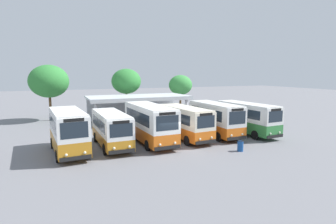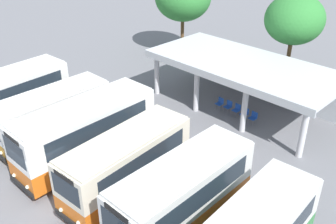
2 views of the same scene
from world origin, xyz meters
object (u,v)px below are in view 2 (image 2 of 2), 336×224
object	(u,v)px
waiting_chair_fourth_seat	(245,113)
city_bus_nearest_orange	(15,94)
city_bus_second_in_row	(52,113)
city_bus_fourth_amber	(127,162)
waiting_chair_middle_seat	(237,109)
waiting_chair_fifth_seat	(253,117)
city_bus_middle_cream	(86,131)
waiting_chair_end_by_column	(220,103)
waiting_chair_second_from_end	(228,106)
city_bus_fifth_blue	(183,194)

from	to	relation	value
waiting_chair_fourth_seat	city_bus_nearest_orange	bearing A→B (deg)	-135.39
city_bus_second_in_row	city_bus_fourth_amber	xyz separation A→B (m)	(7.03, -0.07, 0.07)
city_bus_second_in_row	waiting_chair_middle_seat	size ratio (longest dim) A/B	8.39
city_bus_nearest_orange	waiting_chair_fifth_seat	bearing A→B (deg)	42.65
waiting_chair_middle_seat	city_bus_middle_cream	bearing A→B (deg)	-105.90
city_bus_fourth_amber	waiting_chair_fourth_seat	bearing A→B (deg)	90.04
city_bus_nearest_orange	waiting_chair_end_by_column	bearing A→B (deg)	50.95
waiting_chair_second_from_end	city_bus_second_in_row	bearing A→B (deg)	-119.59
city_bus_fourth_amber	city_bus_fifth_blue	distance (m)	3.52
waiting_chair_end_by_column	waiting_chair_fifth_seat	xyz separation A→B (m)	(2.77, -0.08, 0.00)
city_bus_fifth_blue	waiting_chair_fourth_seat	bearing A→B (deg)	109.79
city_bus_fourth_amber	waiting_chair_second_from_end	bearing A→B (deg)	97.94
city_bus_fifth_blue	waiting_chair_fifth_seat	bearing A→B (deg)	106.19
city_bus_second_in_row	waiting_chair_fourth_seat	size ratio (longest dim) A/B	8.39
city_bus_middle_cream	city_bus_fifth_blue	bearing A→B (deg)	0.14
city_bus_fourth_amber	waiting_chair_second_from_end	distance (m)	10.17
waiting_chair_fourth_seat	waiting_chair_middle_seat	bearing A→B (deg)	173.06
city_bus_fifth_blue	city_bus_fourth_amber	bearing A→B (deg)	-177.76
city_bus_fourth_amber	waiting_chair_end_by_column	world-z (taller)	city_bus_fourth_amber
city_bus_middle_cream	waiting_chair_end_by_column	size ratio (longest dim) A/B	9.38
waiting_chair_fifth_seat	waiting_chair_fourth_seat	bearing A→B (deg)	176.08
city_bus_second_in_row	waiting_chair_middle_seat	xyz separation A→B (m)	(6.33, 9.93, -1.14)
waiting_chair_middle_seat	waiting_chair_fourth_seat	size ratio (longest dim) A/B	1.00
city_bus_nearest_orange	city_bus_fourth_amber	bearing A→B (deg)	2.58
city_bus_fourth_amber	waiting_chair_fifth_seat	xyz separation A→B (m)	(0.69, 9.87, -1.22)
city_bus_fourth_amber	waiting_chair_fourth_seat	xyz separation A→B (m)	(-0.01, 9.92, -1.22)
city_bus_nearest_orange	city_bus_second_in_row	world-z (taller)	city_bus_nearest_orange
city_bus_middle_cream	city_bus_fourth_amber	distance (m)	3.52
city_bus_fourth_amber	city_bus_fifth_blue	size ratio (longest dim) A/B	1.00
city_bus_fourth_amber	waiting_chair_second_from_end	world-z (taller)	city_bus_fourth_amber
waiting_chair_end_by_column	waiting_chair_fifth_seat	world-z (taller)	same
waiting_chair_fourth_seat	waiting_chair_fifth_seat	size ratio (longest dim) A/B	1.00
city_bus_nearest_orange	city_bus_second_in_row	distance (m)	3.56
waiting_chair_end_by_column	waiting_chair_middle_seat	distance (m)	1.39
city_bus_nearest_orange	waiting_chair_end_by_column	distance (m)	13.49
waiting_chair_end_by_column	city_bus_fifth_blue	bearing A→B (deg)	-60.28
city_bus_fourth_amber	waiting_chair_fifth_seat	distance (m)	9.97
waiting_chair_fifth_seat	city_bus_fourth_amber	bearing A→B (deg)	-93.98
city_bus_second_in_row	waiting_chair_second_from_end	xyz separation A→B (m)	(5.64, 9.93, -1.14)
city_bus_fifth_blue	waiting_chair_fifth_seat	world-z (taller)	city_bus_fifth_blue
city_bus_nearest_orange	city_bus_fourth_amber	size ratio (longest dim) A/B	0.97
city_bus_middle_cream	city_bus_fourth_amber	world-z (taller)	city_bus_middle_cream
city_bus_fourth_amber	waiting_chair_fourth_seat	world-z (taller)	city_bus_fourth_amber
city_bus_fourth_amber	waiting_chair_middle_seat	bearing A→B (deg)	94.01
city_bus_fifth_blue	waiting_chair_middle_seat	distance (m)	10.81
city_bus_second_in_row	waiting_chair_middle_seat	bearing A→B (deg)	57.49
city_bus_nearest_orange	city_bus_second_in_row	xyz separation A→B (m)	(3.51, 0.55, -0.22)
city_bus_nearest_orange	waiting_chair_fourth_seat	size ratio (longest dim) A/B	8.08
city_bus_nearest_orange	city_bus_middle_cream	xyz separation A→B (m)	(7.03, 0.59, 0.03)
city_bus_second_in_row	waiting_chair_fifth_seat	bearing A→B (deg)	51.78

